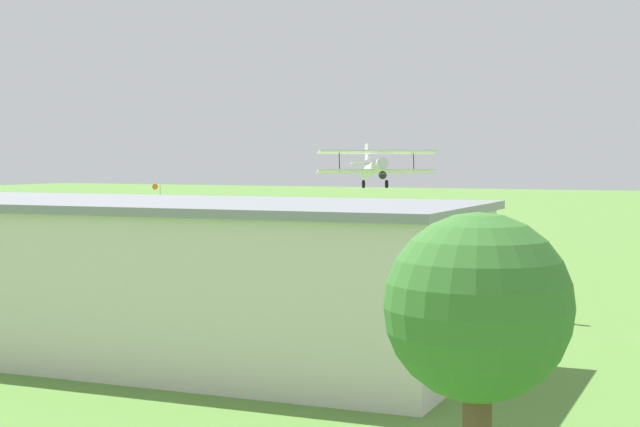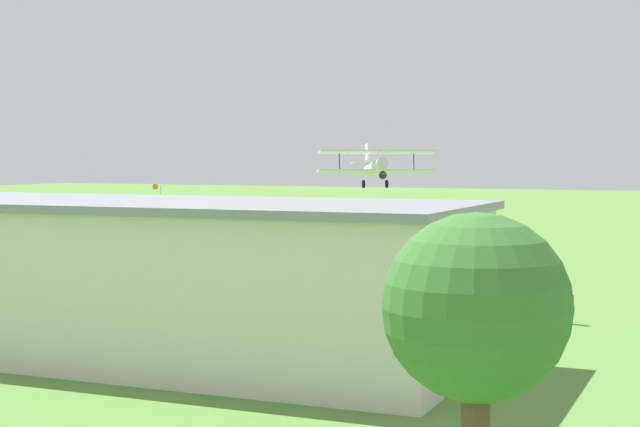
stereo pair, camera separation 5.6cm
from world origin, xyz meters
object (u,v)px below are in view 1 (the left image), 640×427
(biplane, at_px, (375,166))
(hangar, at_px, (121,276))
(car_blue, at_px, (10,282))
(windsock, at_px, (155,191))
(person_walking_on_apron, at_px, (385,294))
(person_at_fence_line, at_px, (570,307))
(person_beside_truck, at_px, (520,327))
(tree_by_windsock, at_px, (478,311))
(person_crossing_taxiway, at_px, (509,302))

(biplane, bearing_deg, hangar, 94.53)
(car_blue, height_order, windsock, windsock)
(person_walking_on_apron, relative_size, person_at_fence_line, 0.96)
(person_walking_on_apron, xyz_separation_m, person_beside_truck, (-9.74, 7.19, -0.08))
(hangar, distance_m, windsock, 58.70)
(person_walking_on_apron, relative_size, tree_by_windsock, 0.22)
(hangar, relative_size, person_crossing_taxiway, 20.27)
(biplane, relative_size, person_walking_on_apron, 5.20)
(person_crossing_taxiway, distance_m, person_at_fence_line, 3.69)
(tree_by_windsock, xyz_separation_m, windsock, (53.46, -64.26, -0.08))
(windsock, bearing_deg, person_beside_truck, 141.04)
(tree_by_windsock, distance_m, windsock, 83.59)
(biplane, xyz_separation_m, person_walking_on_apron, (-8.83, 19.81, -7.32))
(hangar, distance_m, tree_by_windsock, 26.14)
(car_blue, bearing_deg, person_beside_truck, 176.59)
(biplane, height_order, person_at_fence_line, biplane)
(car_blue, distance_m, person_walking_on_apron, 24.30)
(person_at_fence_line, bearing_deg, person_beside_truck, 80.48)
(person_beside_truck, height_order, person_crossing_taxiway, person_crossing_taxiway)
(car_blue, distance_m, tree_by_windsock, 47.82)
(windsock, bearing_deg, biplane, 158.12)
(person_at_fence_line, relative_size, windsock, 0.29)
(hangar, bearing_deg, windsock, -56.48)
(person_walking_on_apron, height_order, person_crossing_taxiway, person_walking_on_apron)
(windsock, bearing_deg, hangar, 123.52)
(person_crossing_taxiway, distance_m, windsock, 55.52)
(windsock, bearing_deg, person_crossing_taxiway, 145.42)
(person_beside_truck, relative_size, tree_by_windsock, 0.20)
(person_crossing_taxiway, bearing_deg, person_beside_truck, 108.41)
(person_beside_truck, bearing_deg, person_crossing_taxiway, -71.59)
(biplane, height_order, windsock, biplane)
(tree_by_windsock, bearing_deg, hangar, -36.08)
(hangar, distance_m, person_walking_on_apron, 18.43)
(person_crossing_taxiway, distance_m, tree_by_windsock, 34.11)
(hangar, bearing_deg, person_crossing_taxiway, -126.94)
(car_blue, bearing_deg, windsock, -68.44)
(person_crossing_taxiway, bearing_deg, tree_by_windsock, 103.52)
(person_walking_on_apron, relative_size, person_beside_truck, 1.10)
(biplane, height_order, person_beside_truck, biplane)
(car_blue, height_order, person_walking_on_apron, person_walking_on_apron)
(hangar, height_order, person_at_fence_line, hangar)
(tree_by_windsock, bearing_deg, windsock, -50.24)
(person_walking_on_apron, relative_size, person_crossing_taxiway, 1.06)
(person_crossing_taxiway, bearing_deg, hangar, 53.06)
(tree_by_windsock, bearing_deg, person_beside_truck, -77.95)
(biplane, bearing_deg, person_crossing_taxiway, 129.44)
(biplane, distance_m, windsock, 31.87)
(tree_by_windsock, bearing_deg, person_walking_on_apron, -65.06)
(biplane, bearing_deg, tree_by_windsock, 114.60)
(person_walking_on_apron, bearing_deg, biplane, -65.97)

